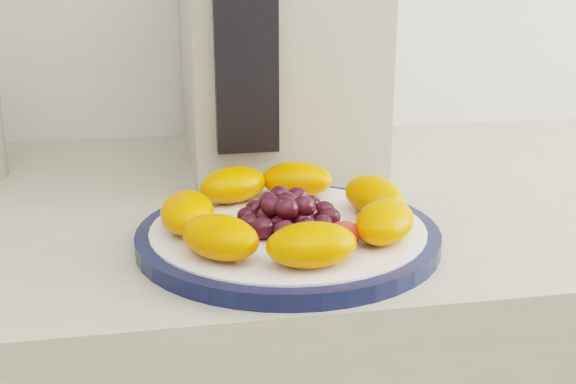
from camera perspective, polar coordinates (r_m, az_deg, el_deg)
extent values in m
cylinder|color=#0E1536|center=(0.66, 0.00, -3.50)|extent=(0.28, 0.28, 0.01)
cylinder|color=white|center=(0.66, 0.00, -3.42)|extent=(0.25, 0.25, 0.02)
cube|color=#ADA993|center=(0.92, -1.19, 14.16)|extent=(0.22, 0.30, 0.38)
cube|color=black|center=(0.75, -3.38, 13.77)|extent=(0.07, 0.02, 0.28)
ellipsoid|color=#FF6900|center=(0.69, 6.79, -0.25)|extent=(0.06, 0.08, 0.04)
ellipsoid|color=#FF6900|center=(0.74, 0.70, 0.99)|extent=(0.08, 0.07, 0.04)
ellipsoid|color=#FF6900|center=(0.72, -4.36, 0.57)|extent=(0.09, 0.08, 0.04)
ellipsoid|color=#FF6900|center=(0.65, -7.96, -1.62)|extent=(0.05, 0.08, 0.04)
ellipsoid|color=#FF6900|center=(0.59, -5.39, -3.56)|extent=(0.08, 0.09, 0.04)
ellipsoid|color=#FF6900|center=(0.57, 1.87, -4.19)|extent=(0.07, 0.05, 0.04)
ellipsoid|color=#FF6900|center=(0.63, 7.65, -2.34)|extent=(0.08, 0.09, 0.04)
ellipsoid|color=black|center=(0.66, 0.00, -2.03)|extent=(0.02, 0.02, 0.02)
ellipsoid|color=black|center=(0.66, 1.64, -1.89)|extent=(0.02, 0.02, 0.02)
ellipsoid|color=black|center=(0.67, 0.55, -1.49)|extent=(0.02, 0.02, 0.02)
ellipsoid|color=black|center=(0.67, -1.07, -1.58)|extent=(0.02, 0.02, 0.02)
ellipsoid|color=black|center=(0.65, -1.66, -2.04)|extent=(0.02, 0.02, 0.02)
ellipsoid|color=black|center=(0.64, -0.58, -2.55)|extent=(0.02, 0.02, 0.02)
ellipsoid|color=black|center=(0.64, 1.11, -2.34)|extent=(0.02, 0.02, 0.02)
ellipsoid|color=black|center=(0.67, 2.88, -1.50)|extent=(0.02, 0.02, 0.02)
ellipsoid|color=black|center=(0.69, 1.77, -1.05)|extent=(0.02, 0.02, 0.02)
ellipsoid|color=black|center=(0.69, 0.24, -0.93)|extent=(0.02, 0.02, 0.02)
ellipsoid|color=black|center=(0.69, -1.34, -1.01)|extent=(0.02, 0.02, 0.02)
ellipsoid|color=black|center=(0.68, -2.61, -1.38)|extent=(0.02, 0.02, 0.02)
ellipsoid|color=black|center=(0.66, -3.24, -1.92)|extent=(0.02, 0.02, 0.02)
ellipsoid|color=black|center=(0.64, -3.02, -2.50)|extent=(0.02, 0.02, 0.02)
ellipsoid|color=black|center=(0.63, -1.94, -2.88)|extent=(0.02, 0.02, 0.02)
ellipsoid|color=black|center=(0.62, -0.27, -3.09)|extent=(0.02, 0.02, 0.02)
ellipsoid|color=black|center=(0.62, 1.48, -2.96)|extent=(0.02, 0.02, 0.02)
ellipsoid|color=black|center=(0.64, 2.78, -2.63)|extent=(0.02, 0.02, 0.02)
ellipsoid|color=black|center=(0.65, 3.27, -2.03)|extent=(0.02, 0.02, 0.02)
ellipsoid|color=black|center=(0.65, 0.00, -0.83)|extent=(0.02, 0.02, 0.02)
ellipsoid|color=black|center=(0.67, 0.74, -0.39)|extent=(0.02, 0.02, 0.02)
ellipsoid|color=black|center=(0.67, -0.62, -0.36)|extent=(0.02, 0.02, 0.02)
ellipsoid|color=black|center=(0.66, -1.53, -0.72)|extent=(0.02, 0.02, 0.02)
ellipsoid|color=black|center=(0.64, -1.31, -1.16)|extent=(0.02, 0.02, 0.02)
ellipsoid|color=black|center=(0.63, -0.07, -1.34)|extent=(0.02, 0.02, 0.02)
ellipsoid|color=black|center=(0.64, 1.23, -1.16)|extent=(0.02, 0.02, 0.02)
ellipsoid|color=red|center=(0.61, 4.40, -3.38)|extent=(0.03, 0.03, 0.02)
ellipsoid|color=red|center=(0.62, 6.72, -2.99)|extent=(0.04, 0.03, 0.02)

